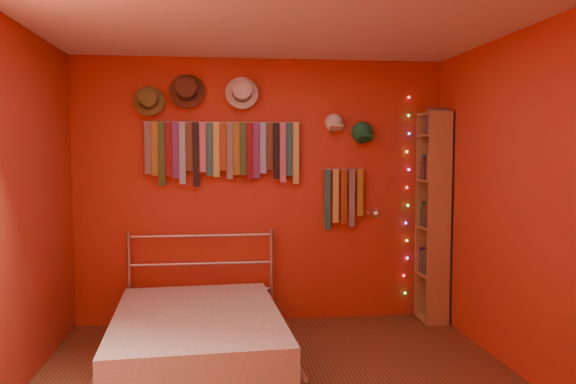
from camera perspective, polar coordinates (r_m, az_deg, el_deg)
name	(u,v)px	position (r m, az deg, el deg)	size (l,w,h in m)	color
back_wall	(262,191)	(5.36, -2.63, 0.09)	(3.50, 0.02, 2.50)	#AD401B
right_wall	(537,207)	(4.19, 23.98, -1.39)	(0.02, 3.50, 2.50)	#AD401B
ceiling	(282,13)	(3.70, -0.58, 17.76)	(3.50, 3.50, 0.02)	white
tie_rack	(223,149)	(5.26, -6.60, 4.39)	(1.45, 0.03, 0.60)	silver
small_tie_rack	(343,195)	(5.41, 5.63, -0.33)	(0.40, 0.03, 0.59)	silver
fedora_olive	(149,100)	(5.29, -13.98, 9.09)	(0.28, 0.15, 0.27)	brown
fedora_brown	(187,90)	(5.27, -10.27, 10.18)	(0.32, 0.18, 0.32)	#4D2C1B
fedora_white	(242,92)	(5.26, -4.70, 10.13)	(0.31, 0.17, 0.30)	silver
cap_white	(334,123)	(5.39, 4.69, 7.02)	(0.18, 0.22, 0.18)	white
cap_green	(362,133)	(5.45, 7.54, 6.00)	(0.19, 0.24, 0.19)	#186E40
fairy_lights	(407,196)	(5.61, 12.01, -0.44)	(0.06, 0.02, 1.95)	#FF3333
reading_lamp	(375,213)	(5.31, 8.84, -2.16)	(0.08, 0.32, 0.10)	silver
bookshelf	(437,216)	(5.54, 14.94, -2.33)	(0.25, 0.34, 2.00)	#986B45
bed	(198,335)	(4.52, -9.16, -14.19)	(1.45, 1.89, 0.89)	silver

